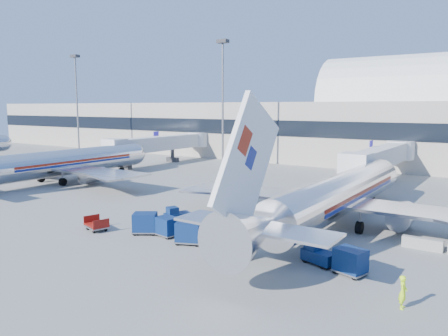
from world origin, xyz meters
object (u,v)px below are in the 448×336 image
Objects in this scene: cart_open_red at (97,226)px; cart_solo_near at (237,247)px; jetbridge_near at (383,157)px; ramp_worker at (403,292)px; airliner_mid at (57,163)px; tug_lead at (186,230)px; airliner_main at (336,196)px; tug_right at (318,254)px; barrier_near at (422,244)px; mast_west at (223,85)px; jetbridge_mid at (165,143)px; cart_train_c at (145,223)px; cart_solo_far at (350,261)px; cart_train_a at (189,232)px; mast_far_west at (76,90)px; tug_left at (177,215)px; cart_train_b at (167,226)px.

cart_solo_near is at bearing 20.51° from cart_open_red.
jetbridge_near is 42.06m from ramp_worker.
tug_lead is at bearing -17.52° from airliner_mid.
tug_right is at bearing -76.44° from airliner_main.
barrier_near is (50.00, -2.51, -2.48)m from airliner_mid.
mast_west is 10.05× the size of cart_solo_near.
jetbridge_mid is 12.23× the size of cart_solo_near.
cart_open_red is at bearing 167.78° from cart_train_c.
barrier_near is at bearing 86.42° from cart_solo_far.
tug_right is (12.01, 0.11, 0.12)m from tug_lead.
barrier_near is 1.27× the size of cart_solo_far.
cart_solo_near is (-5.45, -2.21, 0.13)m from tug_right.
airliner_main reaches higher than tug_right.
jetbridge_mid is 49.29m from cart_train_c.
airliner_main is 12.10m from cart_solo_far.
airliner_main is 1.35× the size of jetbridge_mid.
mast_far_west is at bearing 125.29° from cart_train_a.
cart_train_c is at bearing 37.86° from cart_open_red.
mast_west is 43.54m from tug_lead.
airliner_mid is 1.35× the size of jetbridge_near.
airliner_main is 75.44m from mast_far_west.
barrier_near is at bearing 39.71° from cart_open_red.
airliner_mid is at bearing -42.32° from mast_far_west.
mast_west is at bearing 139.64° from airliner_main.
tug_right is 0.99× the size of tug_left.
cart_train_c reaches higher than barrier_near.
cart_train_c is 18.04m from cart_solo_far.
cart_train_a is (-8.05, -11.68, -1.94)m from airliner_main.
mast_west is 48.52m from cart_solo_near.
mast_far_west is at bearing 113.53° from cart_train_c.
cart_train_a is (21.95, -37.18, -13.80)m from mast_west.
cart_train_a is (33.95, -11.68, -1.94)m from airliner_mid.
barrier_near is 1.33× the size of cart_solo_near.
airliner_mid is 35.95m from cart_train_a.
cart_solo_near is at bearing -103.70° from airliner_main.
jetbridge_mid is 48.06m from cart_open_red.
barrier_near is at bearing 71.67° from tug_right.
cart_train_c is at bearing -156.82° from tug_right.
airliner_mid is 1.35× the size of jetbridge_mid.
mast_west is 8.27× the size of tug_left.
cart_train_c is (28.96, -11.61, -1.93)m from airliner_mid.
airliner_mid is 13.63× the size of tug_left.
cart_train_a is 9.51m from cart_open_red.
cart_train_a is 1.20× the size of cart_train_b.
cart_solo_far is at bearing 22.95° from cart_open_red.
cart_open_red is (-25.40, -10.80, -0.02)m from barrier_near.
tug_left is 1.06× the size of cart_train_a.
jetbridge_mid is 45.99m from tug_left.
tug_right is at bearing 13.57° from cart_train_b.
ramp_worker reaches higher than cart_solo_near.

